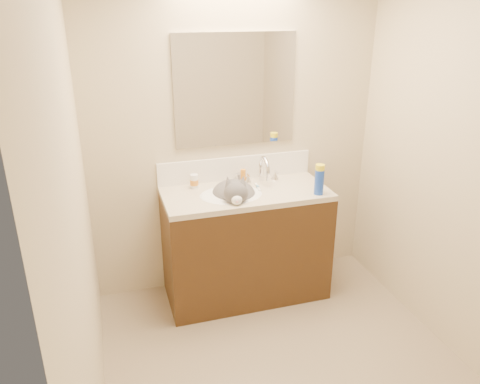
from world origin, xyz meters
TOP-DOWN VIEW (x-y plane):
  - ground at (0.00, 0.00)m, footprint 2.50×2.50m
  - room_shell at (0.00, 0.00)m, footprint 2.24×2.54m
  - vanity_cabinet at (0.00, 0.97)m, footprint 1.20×0.55m
  - counter_slab at (0.00, 0.97)m, footprint 1.20×0.55m
  - basin at (-0.12, 0.94)m, footprint 0.45×0.36m
  - faucet at (0.18, 1.11)m, footprint 0.28×0.20m
  - cat at (-0.09, 0.95)m, footprint 0.39×0.48m
  - backsplash at (0.00, 1.24)m, footprint 1.20×0.02m
  - mirror at (0.00, 1.24)m, footprint 0.90×0.02m
  - pill_bottle at (-0.34, 1.14)m, footprint 0.07×0.07m
  - pill_label at (-0.34, 1.14)m, footprint 0.08×0.08m
  - silver_jar at (0.01, 1.19)m, footprint 0.06×0.06m
  - amber_bottle at (0.04, 1.17)m, footprint 0.04×0.04m
  - toothbrush at (0.10, 1.02)m, footprint 0.03×0.15m
  - toothbrush_head at (0.10, 1.02)m, footprint 0.02×0.03m
  - spray_can at (0.48, 0.78)m, footprint 0.09×0.09m
  - spray_cap at (0.48, 0.78)m, footprint 0.08×0.08m

SIDE VIEW (x-z plane):
  - ground at x=0.00m, z-range 0.00..0.00m
  - vanity_cabinet at x=0.00m, z-range 0.00..0.82m
  - basin at x=-0.12m, z-range 0.72..0.86m
  - counter_slab at x=0.00m, z-range 0.82..0.86m
  - cat at x=-0.09m, z-range 0.67..1.01m
  - toothbrush at x=0.10m, z-range 0.86..0.87m
  - toothbrush_head at x=0.10m, z-range 0.86..0.88m
  - silver_jar at x=0.01m, z-range 0.86..0.92m
  - pill_label at x=-0.34m, z-range 0.89..0.93m
  - amber_bottle at x=0.04m, z-range 0.86..0.96m
  - pill_bottle at x=-0.34m, z-range 0.86..0.96m
  - faucet at x=0.18m, z-range 0.84..1.05m
  - backsplash at x=0.00m, z-range 0.86..1.04m
  - spray_can at x=0.48m, z-range 0.86..1.04m
  - spray_cap at x=0.48m, z-range 1.04..1.08m
  - room_shell at x=0.00m, z-range 0.23..2.75m
  - mirror at x=0.00m, z-range 1.14..1.94m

